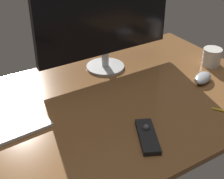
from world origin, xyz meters
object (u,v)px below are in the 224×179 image
object	(u,v)px
computer_mouse	(203,78)
media_remote	(147,136)
monitor	(105,15)
coffee_mug	(212,57)

from	to	relation	value
computer_mouse	media_remote	bearing A→B (deg)	177.90
monitor	media_remote	bearing A→B (deg)	-105.28
monitor	computer_mouse	xyz separation A→B (cm)	(28.19, -32.59, -23.24)
monitor	coffee_mug	bearing A→B (deg)	-28.46
monitor	coffee_mug	xyz separation A→B (cm)	(42.51, -23.63, -20.84)
computer_mouse	coffee_mug	size ratio (longest dim) A/B	1.30
monitor	coffee_mug	size ratio (longest dim) A/B	7.42
monitor	media_remote	world-z (taller)	monitor
media_remote	coffee_mug	size ratio (longest dim) A/B	2.10
computer_mouse	coffee_mug	xyz separation A→B (cm)	(14.33, 8.96, 2.40)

